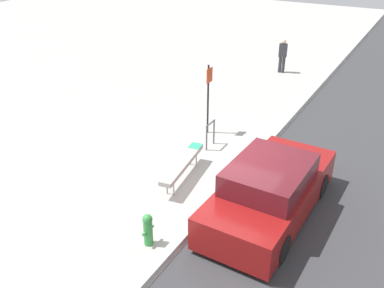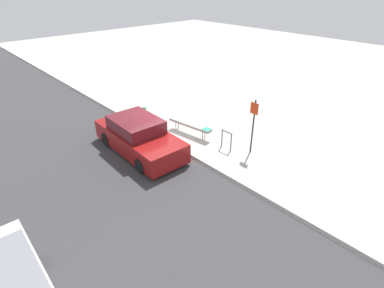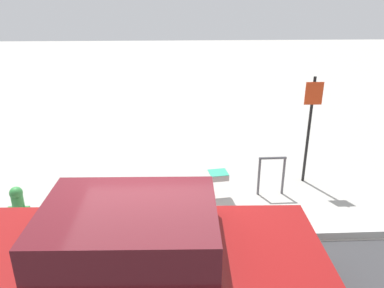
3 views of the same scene
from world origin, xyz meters
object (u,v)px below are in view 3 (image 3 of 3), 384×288
object	(u,v)px
sign_post	(310,121)
fire_hydrant	(18,206)
parked_car_near	(143,260)
bench	(170,180)
bike_rack	(272,172)

from	to	relation	value
sign_post	fire_hydrant	distance (m)	5.79
sign_post	parked_car_near	xyz separation A→B (m)	(-3.23, -3.33, -0.73)
bench	bike_rack	world-z (taller)	bike_rack
bike_rack	fire_hydrant	world-z (taller)	bike_rack
sign_post	bench	bearing A→B (deg)	-165.30
fire_hydrant	parked_car_near	distance (m)	2.96
parked_car_near	sign_post	bearing A→B (deg)	47.64
fire_hydrant	parked_car_near	bearing A→B (deg)	-39.06
bike_rack	parked_car_near	size ratio (longest dim) A/B	0.18
bench	parked_car_near	bearing A→B (deg)	-105.48
bench	sign_post	xyz separation A→B (m)	(2.90, 0.76, 0.90)
parked_car_near	bike_rack	bearing A→B (deg)	51.51
fire_hydrant	parked_car_near	xyz separation A→B (m)	(2.29, -1.86, 0.25)
bike_rack	bench	bearing A→B (deg)	-173.83
bike_rack	parked_car_near	xyz separation A→B (m)	(-2.36, -2.79, 0.15)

